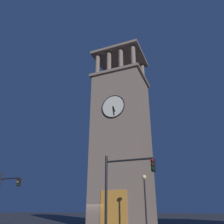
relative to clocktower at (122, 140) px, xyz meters
name	(u,v)px	position (x,y,z in m)	size (l,w,h in m)	color
clocktower	(122,140)	(0.00, 0.00, 0.00)	(7.52, 6.86, 26.89)	gray
traffic_signal_near	(4,193)	(8.80, 10.40, -7.21)	(2.72, 0.41, 5.49)	black
traffic_signal_mid	(122,183)	(-5.27, 14.65, -7.22)	(3.26, 0.41, 5.24)	black
street_lamp	(145,191)	(-4.66, 6.94, -7.22)	(0.44, 0.44, 4.98)	black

